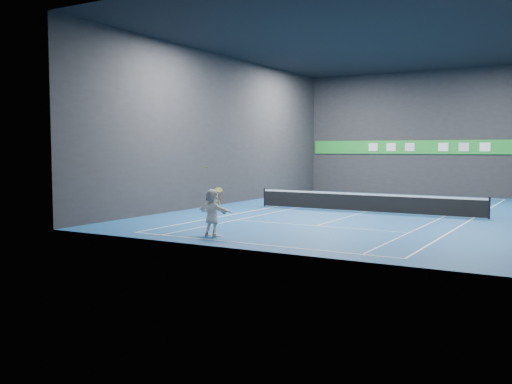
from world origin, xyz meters
The scene contains 19 objects.
ground centered at (0.00, 0.00, 0.00)m, with size 26.00×26.00×0.00m, color navy.
ceiling centered at (0.00, 0.00, 9.00)m, with size 26.00×26.00×0.00m, color black.
wall_back centered at (0.00, 13.00, 4.50)m, with size 18.00×0.10×9.00m, color #242427.
wall_front centered at (0.00, -13.00, 4.50)m, with size 18.00×0.10×9.00m, color #242427.
wall_left centered at (-9.00, 0.00, 4.50)m, with size 0.10×26.00×9.00m, color #242427.
baseline_near centered at (0.00, -11.89, 0.00)m, with size 10.98×0.08×0.01m, color white.
baseline_far centered at (0.00, 11.89, 0.00)m, with size 10.98×0.08×0.01m, color white.
sideline_doubles_left centered at (-5.49, 0.00, 0.00)m, with size 0.08×23.78×0.01m, color white.
sideline_doubles_right centered at (5.49, 0.00, 0.00)m, with size 0.08×23.78×0.01m, color white.
sideline_singles_left centered at (-4.11, 0.00, 0.00)m, with size 0.06×23.78×0.01m, color white.
sideline_singles_right centered at (4.11, 0.00, 0.00)m, with size 0.06×23.78×0.01m, color white.
service_line_near centered at (0.00, -6.40, 0.00)m, with size 8.23×0.06×0.01m, color white.
service_line_far centered at (0.00, 6.40, 0.00)m, with size 8.23×0.06×0.01m, color white.
center_service_line centered at (0.00, 0.00, 0.00)m, with size 0.06×12.80×0.01m, color white.
player centered at (-2.20, -11.16, 0.92)m, with size 1.71×0.54×1.84m, color white.
tennis_ball centered at (-2.55, -10.98, 2.65)m, with size 0.07×0.07×0.07m, color #C3E125.
tennis_net centered at (0.00, 0.00, 0.54)m, with size 12.50×0.10×1.07m.
sponsor_banner centered at (0.00, 12.93, 3.50)m, with size 17.64×0.11×1.00m.
tennis_racket centered at (-1.89, -11.12, 1.65)m, with size 0.43×0.38×0.72m.
Camera 1 is at (10.27, -29.12, 3.36)m, focal length 40.00 mm.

